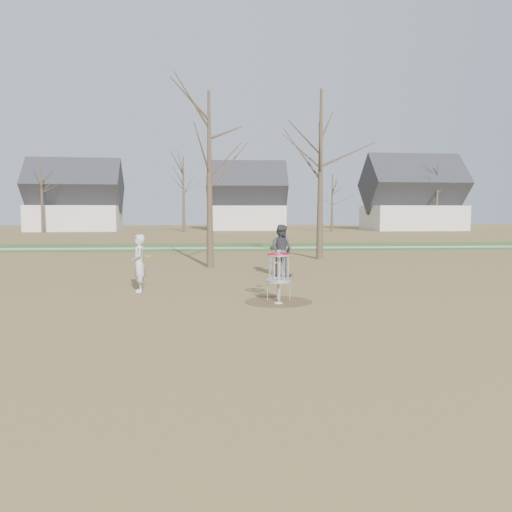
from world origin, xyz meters
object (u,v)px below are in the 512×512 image
Objects in this scene: player_standing at (139,263)px; player_throwing at (281,250)px; disc_grounded at (278,303)px; disc_golf_basket at (279,268)px.

player_standing is 0.89× the size of player_throwing.
disc_golf_basket reaches higher than disc_grounded.
player_standing is 4.43m from disc_golf_basket.
player_throwing is at bearing 82.56° from disc_golf_basket.
disc_golf_basket is (3.98, -1.94, 0.05)m from player_standing.
player_standing is at bearing 154.00° from disc_golf_basket.
disc_grounded is at bearing -97.75° from disc_golf_basket.
player_throwing reaches higher than disc_golf_basket.
disc_golf_basket is (-0.70, -5.33, -0.05)m from player_throwing.
player_throwing is 5.72m from disc_grounded.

